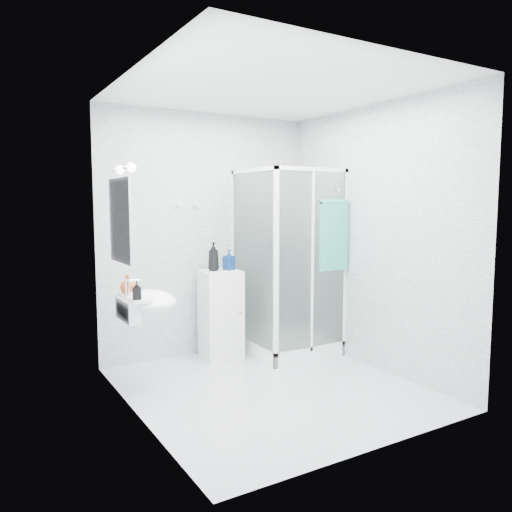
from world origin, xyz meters
TOP-DOWN VIEW (x-y plane):
  - room at (0.00, 0.00)m, footprint 2.40×2.60m
  - shower_enclosure at (0.67, 0.77)m, footprint 0.90×0.95m
  - wall_basin at (-0.99, 0.45)m, footprint 0.46×0.56m
  - mirror at (-1.19, 0.45)m, footprint 0.02×0.60m
  - vanity_lights at (-1.14, 0.45)m, footprint 0.10×0.40m
  - wall_hooks at (-0.25, 1.26)m, footprint 0.23×0.06m
  - storage_cabinet at (0.01, 1.00)m, footprint 0.42×0.43m
  - hand_towel at (0.99, 0.36)m, footprint 0.34×0.05m
  - shampoo_bottle_a at (-0.07, 1.02)m, footprint 0.13×0.13m
  - shampoo_bottle_b at (0.10, 0.99)m, footprint 0.13×0.13m
  - soap_dispenser_orange at (-1.09, 0.61)m, footprint 0.14×0.14m
  - soap_dispenser_black at (-1.11, 0.29)m, footprint 0.09×0.09m

SIDE VIEW (x-z plane):
  - shower_enclosure at x=0.67m, z-range -0.55..1.45m
  - storage_cabinet at x=0.01m, z-range 0.00..0.94m
  - wall_basin at x=-0.99m, z-range 0.62..0.97m
  - soap_dispenser_black at x=-1.11m, z-range 0.86..1.02m
  - soap_dispenser_orange at x=-1.09m, z-range 0.86..1.03m
  - shampoo_bottle_b at x=0.10m, z-range 0.94..1.16m
  - shampoo_bottle_a at x=-0.07m, z-range 0.94..1.24m
  - room at x=0.00m, z-range 0.00..2.60m
  - hand_towel at x=0.99m, z-range 0.97..1.70m
  - mirror at x=-1.19m, z-range 1.15..1.85m
  - wall_hooks at x=-0.25m, z-range 1.60..1.64m
  - vanity_lights at x=-1.14m, z-range 1.88..1.96m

